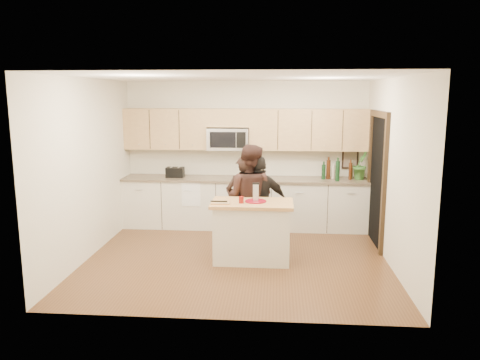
# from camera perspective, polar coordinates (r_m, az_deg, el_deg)

# --- Properties ---
(floor) EXTENTS (4.50, 4.50, 0.00)m
(floor) POSITION_cam_1_polar(r_m,az_deg,el_deg) (7.24, -0.39, -9.47)
(floor) COLOR brown
(floor) RESTS_ON ground
(room_shell) EXTENTS (4.52, 4.02, 2.71)m
(room_shell) POSITION_cam_1_polar(r_m,az_deg,el_deg) (6.84, -0.41, 4.29)
(room_shell) COLOR beige
(room_shell) RESTS_ON ground
(back_cabinetry) EXTENTS (4.50, 0.66, 0.94)m
(back_cabinetry) POSITION_cam_1_polar(r_m,az_deg,el_deg) (8.72, 0.56, -2.78)
(back_cabinetry) COLOR beige
(back_cabinetry) RESTS_ON ground
(upper_cabinetry) EXTENTS (4.50, 0.33, 0.75)m
(upper_cabinetry) POSITION_cam_1_polar(r_m,az_deg,el_deg) (8.66, 0.86, 6.31)
(upper_cabinetry) COLOR tan
(upper_cabinetry) RESTS_ON ground
(microwave) EXTENTS (0.76, 0.41, 0.40)m
(microwave) POSITION_cam_1_polar(r_m,az_deg,el_deg) (8.66, -1.43, 5.03)
(microwave) COLOR silver
(microwave) RESTS_ON ground
(doorway) EXTENTS (0.06, 1.25, 2.20)m
(doorway) POSITION_cam_1_polar(r_m,az_deg,el_deg) (7.96, 16.39, 0.56)
(doorway) COLOR black
(doorway) RESTS_ON ground
(framed_picture) EXTENTS (0.30, 0.03, 0.38)m
(framed_picture) POSITION_cam_1_polar(r_m,az_deg,el_deg) (8.95, 13.27, 2.55)
(framed_picture) COLOR black
(framed_picture) RESTS_ON ground
(dish_towel) EXTENTS (0.34, 0.60, 0.48)m
(dish_towel) POSITION_cam_1_polar(r_m,az_deg,el_deg) (8.58, -5.86, -0.80)
(dish_towel) COLOR white
(dish_towel) RESTS_ON ground
(island) EXTENTS (1.20, 0.71, 0.90)m
(island) POSITION_cam_1_polar(r_m,az_deg,el_deg) (7.00, 1.48, -6.23)
(island) COLOR beige
(island) RESTS_ON ground
(red_plate) EXTENTS (0.31, 0.31, 0.02)m
(red_plate) POSITION_cam_1_polar(r_m,az_deg,el_deg) (6.90, 1.92, -2.60)
(red_plate) COLOR maroon
(red_plate) RESTS_ON island
(box_grater) EXTENTS (0.10, 0.06, 0.26)m
(box_grater) POSITION_cam_1_polar(r_m,az_deg,el_deg) (6.88, 1.94, -1.42)
(box_grater) COLOR silver
(box_grater) RESTS_ON red_plate
(drink_glass) EXTENTS (0.07, 0.07, 0.10)m
(drink_glass) POSITION_cam_1_polar(r_m,az_deg,el_deg) (6.79, 0.15, -2.43)
(drink_glass) COLOR maroon
(drink_glass) RESTS_ON island
(cutting_board) EXTENTS (0.28, 0.19, 0.02)m
(cutting_board) POSITION_cam_1_polar(r_m,az_deg,el_deg) (6.79, -2.32, -2.80)
(cutting_board) COLOR tan
(cutting_board) RESTS_ON island
(tongs) EXTENTS (0.24, 0.03, 0.02)m
(tongs) POSITION_cam_1_polar(r_m,az_deg,el_deg) (6.81, -2.58, -2.61)
(tongs) COLOR black
(tongs) RESTS_ON cutting_board
(knife) EXTENTS (0.21, 0.02, 0.01)m
(knife) POSITION_cam_1_polar(r_m,az_deg,el_deg) (6.72, -2.10, -2.84)
(knife) COLOR silver
(knife) RESTS_ON cutting_board
(toaster) EXTENTS (0.32, 0.20, 0.19)m
(toaster) POSITION_cam_1_polar(r_m,az_deg,el_deg) (8.77, -7.92, 0.94)
(toaster) COLOR black
(toaster) RESTS_ON back_cabinetry
(bottle_cluster) EXTENTS (0.59, 0.40, 0.42)m
(bottle_cluster) POSITION_cam_1_polar(r_m,az_deg,el_deg) (8.63, 11.72, 1.28)
(bottle_cluster) COLOR black
(bottle_cluster) RESTS_ON back_cabinetry
(orchid) EXTENTS (0.37, 0.38, 0.54)m
(orchid) POSITION_cam_1_polar(r_m,az_deg,el_deg) (8.72, 14.48, 1.84)
(orchid) COLOR #3D752E
(orchid) RESTS_ON back_cabinetry
(woman_left) EXTENTS (0.63, 0.49, 1.51)m
(woman_left) POSITION_cam_1_polar(r_m,az_deg,el_deg) (7.47, 0.47, -2.77)
(woman_left) COLOR black
(woman_left) RESTS_ON ground
(woman_center) EXTENTS (0.96, 0.83, 1.69)m
(woman_center) POSITION_cam_1_polar(r_m,az_deg,el_deg) (7.44, 1.15, -2.12)
(woman_center) COLOR black
(woman_center) RESTS_ON ground
(woman_right) EXTENTS (0.94, 0.53, 1.51)m
(woman_right) POSITION_cam_1_polar(r_m,az_deg,el_deg) (7.45, 2.47, -2.83)
(woman_right) COLOR black
(woman_right) RESTS_ON ground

